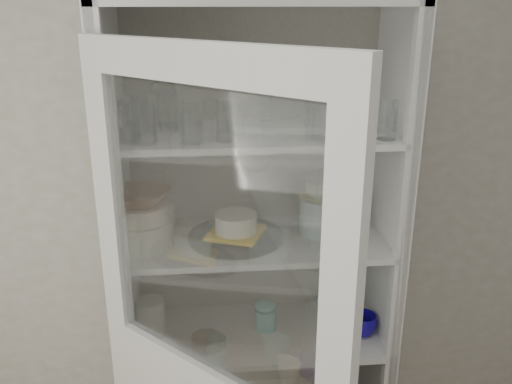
% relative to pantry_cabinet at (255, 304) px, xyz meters
% --- Properties ---
extents(wall_back, '(3.60, 0.02, 2.60)m').
position_rel_pantry_cabinet_xyz_m(wall_back, '(-0.20, 0.16, 0.36)').
color(wall_back, '#A09B89').
rests_on(wall_back, ground).
extents(pantry_cabinet, '(1.00, 0.45, 2.10)m').
position_rel_pantry_cabinet_xyz_m(pantry_cabinet, '(0.00, 0.00, 0.00)').
color(pantry_cabinet, silver).
rests_on(pantry_cabinet, floor).
extents(tumbler_0, '(0.07, 0.07, 0.13)m').
position_rel_pantry_cabinet_xyz_m(tumbler_0, '(-0.41, -0.18, 0.79)').
color(tumbler_0, silver).
rests_on(tumbler_0, shelf_glass).
extents(tumbler_1, '(0.09, 0.09, 0.15)m').
position_rel_pantry_cabinet_xyz_m(tumbler_1, '(-0.36, -0.20, 0.80)').
color(tumbler_1, silver).
rests_on(tumbler_1, shelf_glass).
extents(tumbler_2, '(0.07, 0.07, 0.14)m').
position_rel_pantry_cabinet_xyz_m(tumbler_2, '(-0.21, -0.21, 0.79)').
color(tumbler_2, silver).
rests_on(tumbler_2, shelf_glass).
extents(tumbler_3, '(0.09, 0.09, 0.14)m').
position_rel_pantry_cabinet_xyz_m(tumbler_3, '(-0.11, -0.19, 0.79)').
color(tumbler_3, silver).
rests_on(tumbler_3, shelf_glass).
extents(tumbler_4, '(0.07, 0.07, 0.12)m').
position_rel_pantry_cabinet_xyz_m(tumbler_4, '(0.20, -0.22, 0.78)').
color(tumbler_4, silver).
rests_on(tumbler_4, shelf_glass).
extents(tumbler_5, '(0.08, 0.08, 0.14)m').
position_rel_pantry_cabinet_xyz_m(tumbler_5, '(0.19, -0.17, 0.79)').
color(tumbler_5, silver).
rests_on(tumbler_5, shelf_glass).
extents(tumbler_6, '(0.08, 0.08, 0.13)m').
position_rel_pantry_cabinet_xyz_m(tumbler_6, '(0.41, -0.22, 0.78)').
color(tumbler_6, silver).
rests_on(tumbler_6, shelf_glass).
extents(tumbler_7, '(0.07, 0.07, 0.13)m').
position_rel_pantry_cabinet_xyz_m(tumbler_7, '(-0.37, -0.05, 0.79)').
color(tumbler_7, silver).
rests_on(tumbler_7, shelf_glass).
extents(tumbler_8, '(0.09, 0.09, 0.14)m').
position_rel_pantry_cabinet_xyz_m(tumbler_8, '(-0.30, -0.06, 0.79)').
color(tumbler_8, silver).
rests_on(tumbler_8, shelf_glass).
extents(tumbler_9, '(0.09, 0.09, 0.14)m').
position_rel_pantry_cabinet_xyz_m(tumbler_9, '(-0.07, -0.06, 0.79)').
color(tumbler_9, silver).
rests_on(tumbler_9, shelf_glass).
extents(goblet_0, '(0.08, 0.08, 0.19)m').
position_rel_pantry_cabinet_xyz_m(goblet_0, '(-0.31, 0.04, 0.81)').
color(goblet_0, silver).
rests_on(goblet_0, shelf_glass).
extents(goblet_1, '(0.07, 0.07, 0.15)m').
position_rel_pantry_cabinet_xyz_m(goblet_1, '(0.03, 0.01, 0.80)').
color(goblet_1, silver).
rests_on(goblet_1, shelf_glass).
extents(goblet_2, '(0.08, 0.08, 0.19)m').
position_rel_pantry_cabinet_xyz_m(goblet_2, '(0.21, 0.04, 0.82)').
color(goblet_2, silver).
rests_on(goblet_2, shelf_glass).
extents(goblet_3, '(0.08, 0.08, 0.18)m').
position_rel_pantry_cabinet_xyz_m(goblet_3, '(0.39, 0.04, 0.81)').
color(goblet_3, silver).
rests_on(goblet_3, shelf_glass).
extents(plate_stack_front, '(0.22, 0.22, 0.10)m').
position_rel_pantry_cabinet_xyz_m(plate_stack_front, '(-0.41, -0.10, 0.37)').
color(plate_stack_front, white).
rests_on(plate_stack_front, shelf_plates).
extents(plate_stack_back, '(0.21, 0.21, 0.10)m').
position_rel_pantry_cabinet_xyz_m(plate_stack_back, '(-0.41, 0.06, 0.37)').
color(plate_stack_back, white).
rests_on(plate_stack_back, shelf_plates).
extents(cream_bowl, '(0.21, 0.21, 0.06)m').
position_rel_pantry_cabinet_xyz_m(cream_bowl, '(-0.41, -0.10, 0.45)').
color(cream_bowl, beige).
rests_on(cream_bowl, plate_stack_front).
extents(terracotta_bowl, '(0.26, 0.26, 0.05)m').
position_rel_pantry_cabinet_xyz_m(terracotta_bowl, '(-0.41, -0.10, 0.50)').
color(terracotta_bowl, brown).
rests_on(terracotta_bowl, cream_bowl).
extents(glass_platter, '(0.40, 0.40, 0.02)m').
position_rel_pantry_cabinet_xyz_m(glass_platter, '(-0.07, -0.07, 0.33)').
color(glass_platter, silver).
rests_on(glass_platter, shelf_plates).
extents(yellow_trivet, '(0.24, 0.24, 0.01)m').
position_rel_pantry_cabinet_xyz_m(yellow_trivet, '(-0.07, -0.07, 0.35)').
color(yellow_trivet, yellow).
rests_on(yellow_trivet, glass_platter).
extents(white_ramekin, '(0.17, 0.17, 0.07)m').
position_rel_pantry_cabinet_xyz_m(white_ramekin, '(-0.07, -0.07, 0.39)').
color(white_ramekin, white).
rests_on(white_ramekin, yellow_trivet).
extents(grey_bowl_stack, '(0.14, 0.14, 0.14)m').
position_rel_pantry_cabinet_xyz_m(grey_bowl_stack, '(0.24, -0.05, 0.39)').
color(grey_bowl_stack, '#9EB4B0').
rests_on(grey_bowl_stack, shelf_plates).
extents(mug_blue, '(0.14, 0.14, 0.09)m').
position_rel_pantry_cabinet_xyz_m(mug_blue, '(0.41, -0.13, -0.04)').
color(mug_blue, navy).
rests_on(mug_blue, shelf_mugs).
extents(mug_teal, '(0.12, 0.12, 0.11)m').
position_rel_pantry_cabinet_xyz_m(mug_teal, '(0.30, -0.01, -0.03)').
color(mug_teal, teal).
rests_on(mug_teal, shelf_mugs).
extents(mug_white, '(0.11, 0.11, 0.09)m').
position_rel_pantry_cabinet_xyz_m(mug_white, '(0.30, -0.15, -0.04)').
color(mug_white, white).
rests_on(mug_white, shelf_mugs).
extents(teal_jar, '(0.09, 0.09, 0.10)m').
position_rel_pantry_cabinet_xyz_m(teal_jar, '(0.04, -0.05, -0.03)').
color(teal_jar, teal).
rests_on(teal_jar, shelf_mugs).
extents(measuring_cups, '(0.11, 0.11, 0.04)m').
position_rel_pantry_cabinet_xyz_m(measuring_cups, '(-0.19, -0.16, -0.06)').
color(measuring_cups, '#BBBBBB').
rests_on(measuring_cups, shelf_mugs).
extents(white_canister, '(0.13, 0.13, 0.13)m').
position_rel_pantry_cabinet_xyz_m(white_canister, '(-0.41, -0.02, -0.01)').
color(white_canister, white).
rests_on(white_canister, shelf_mugs).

